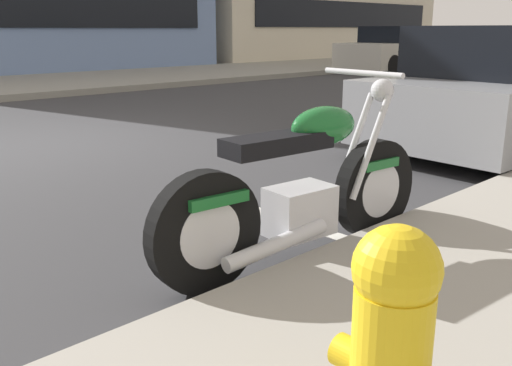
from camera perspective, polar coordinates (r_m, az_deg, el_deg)
The scene contains 7 objects.
ground_plane at distance 7.43m, azimuth -19.89°, elevation 3.77°, with size 260.00×260.00×0.00m, color #333335.
sidewalk_far_curb at distance 20.37m, azimuth 3.58°, elevation 11.68°, with size 120.00×5.00×0.14m, color gray.
parking_stall_stripe at distance 4.18m, azimuth 3.54°, elevation -3.86°, with size 0.12×2.20×0.01m, color silver.
parked_motorcycle at distance 3.37m, azimuth 4.81°, elevation -0.83°, with size 2.04×0.62×1.13m.
parked_car_at_intersection at distance 7.44m, azimuth 24.58°, elevation 8.52°, with size 4.19×2.02×1.42m.
car_opposite_curb at distance 19.66m, azimuth 13.89°, elevation 12.95°, with size 4.17×1.91×1.47m.
fire_hydrant at distance 1.64m, azimuth 13.58°, elevation -15.94°, with size 0.24×0.36×0.75m.
Camera 1 is at (-2.90, -6.70, 1.38)m, focal length 39.31 mm.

